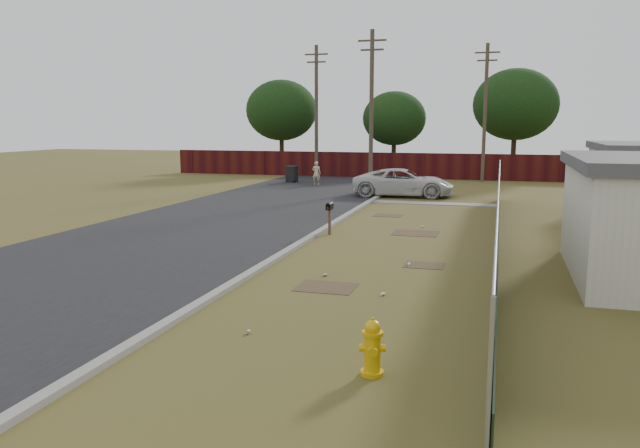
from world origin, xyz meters
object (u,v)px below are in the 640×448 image
(fire_hydrant, at_px, (372,348))
(pedestrian, at_px, (316,173))
(mailbox, at_px, (330,209))
(trash_bin, at_px, (292,174))
(pickup_truck, at_px, (403,183))

(fire_hydrant, height_order, pedestrian, pedestrian)
(fire_hydrant, relative_size, mailbox, 0.81)
(mailbox, height_order, trash_bin, mailbox)
(trash_bin, bearing_deg, fire_hydrant, -69.08)
(pickup_truck, bearing_deg, fire_hydrant, -177.21)
(fire_hydrant, bearing_deg, pickup_truck, 97.43)
(pickup_truck, bearing_deg, mailbox, 171.69)
(pedestrian, bearing_deg, mailbox, 109.38)
(pickup_truck, xyz_separation_m, trash_bin, (-8.25, 5.78, -0.19))
(pickup_truck, bearing_deg, trash_bin, 50.35)
(fire_hydrant, distance_m, mailbox, 12.45)
(pickup_truck, bearing_deg, pedestrian, 49.20)
(mailbox, distance_m, trash_bin, 19.46)
(pedestrian, height_order, trash_bin, pedestrian)
(trash_bin, bearing_deg, pickup_truck, -35.01)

